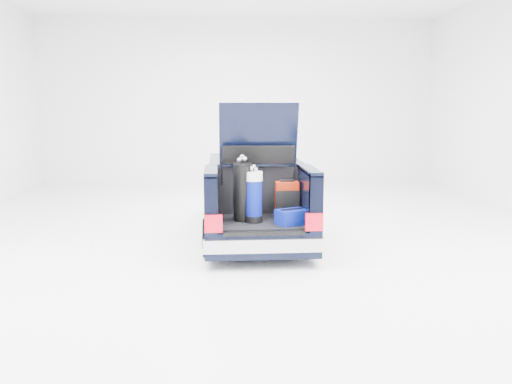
{
  "coord_description": "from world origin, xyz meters",
  "views": [
    {
      "loc": [
        -0.68,
        -9.87,
        2.45
      ],
      "look_at": [
        0.0,
        -0.5,
        0.91
      ],
      "focal_mm": 38.0,
      "sensor_mm": 36.0,
      "label": 1
    }
  ],
  "objects": [
    {
      "name": "car",
      "position": [
        -0.0,
        0.11,
        0.67
      ],
      "size": [
        1.87,
        4.65,
        2.47
      ],
      "color": "black",
      "rests_on": "ground"
    },
    {
      "name": "red_suitcase",
      "position": [
        0.46,
        -1.21,
        0.89
      ],
      "size": [
        0.38,
        0.24,
        0.62
      ],
      "rotation": [
        0.0,
        0.0,
        -0.02
      ],
      "color": "maroon",
      "rests_on": "car"
    },
    {
      "name": "blue_duffel",
      "position": [
        0.48,
        -1.75,
        0.72
      ],
      "size": [
        0.57,
        0.48,
        0.25
      ],
      "rotation": [
        0.0,
        0.0,
        0.42
      ],
      "color": "#040F6E",
      "rests_on": "car"
    },
    {
      "name": "blue_golf_bag",
      "position": [
        -0.11,
        -1.55,
        1.01
      ],
      "size": [
        0.34,
        0.34,
        0.91
      ],
      "rotation": [
        0.0,
        0.0,
        0.3
      ],
      "color": "black",
      "rests_on": "car"
    },
    {
      "name": "ground",
      "position": [
        0.0,
        0.0,
        0.0
      ],
      "size": [
        14.0,
        14.0,
        0.0
      ],
      "primitive_type": "plane",
      "color": "white",
      "rests_on": "ground"
    },
    {
      "name": "black_golf_bag",
      "position": [
        -0.28,
        -1.46,
        1.07
      ],
      "size": [
        0.3,
        0.38,
        1.04
      ],
      "rotation": [
        0.0,
        0.0,
        -0.03
      ],
      "color": "black",
      "rests_on": "car"
    }
  ]
}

